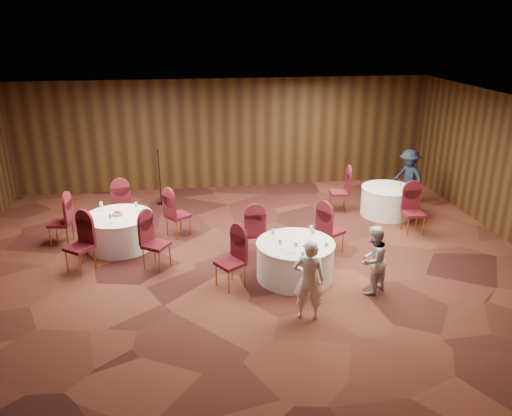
{
  "coord_description": "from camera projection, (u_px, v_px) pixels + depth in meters",
  "views": [
    {
      "loc": [
        -1.19,
        -9.35,
        4.79
      ],
      "look_at": [
        0.2,
        0.2,
        1.1
      ],
      "focal_mm": 35.0,
      "sensor_mm": 36.0,
      "label": 1
    }
  ],
  "objects": [
    {
      "name": "ground",
      "position": [
        248.0,
        261.0,
        10.51
      ],
      "size": [
        12.0,
        12.0,
        0.0
      ],
      "primitive_type": "plane",
      "color": "black",
      "rests_on": "ground"
    },
    {
      "name": "room_shell",
      "position": [
        247.0,
        171.0,
        9.81
      ],
      "size": [
        12.0,
        12.0,
        12.0
      ],
      "color": "silver",
      "rests_on": "ground"
    },
    {
      "name": "table_main",
      "position": [
        295.0,
        260.0,
        9.71
      ],
      "size": [
        1.52,
        1.52,
        0.74
      ],
      "color": "white",
      "rests_on": "ground"
    },
    {
      "name": "table_left",
      "position": [
        119.0,
        231.0,
        11.04
      ],
      "size": [
        1.49,
        1.49,
        0.74
      ],
      "color": "white",
      "rests_on": "ground"
    },
    {
      "name": "table_right",
      "position": [
        387.0,
        201.0,
        12.84
      ],
      "size": [
        1.34,
        1.34,
        0.74
      ],
      "color": "white",
      "rests_on": "ground"
    },
    {
      "name": "chairs_main",
      "position": [
        273.0,
        241.0,
        10.24
      ],
      "size": [
        3.01,
        1.97,
        1.0
      ],
      "color": "#400C17",
      "rests_on": "ground"
    },
    {
      "name": "chairs_left",
      "position": [
        120.0,
        225.0,
        11.01
      ],
      "size": [
        3.27,
        3.15,
        1.0
      ],
      "color": "#400C17",
      "rests_on": "ground"
    },
    {
      "name": "chairs_right",
      "position": [
        374.0,
        202.0,
        12.4
      ],
      "size": [
        1.83,
        2.25,
        1.0
      ],
      "color": "#400C17",
      "rests_on": "ground"
    },
    {
      "name": "tabletop_main",
      "position": [
        302.0,
        240.0,
        9.48
      ],
      "size": [
        1.05,
        1.11,
        0.22
      ],
      "color": "silver",
      "rests_on": "table_main"
    },
    {
      "name": "tabletop_left",
      "position": [
        117.0,
        212.0,
        10.89
      ],
      "size": [
        0.85,
        0.84,
        0.22
      ],
      "color": "silver",
      "rests_on": "table_left"
    },
    {
      "name": "tabletop_right",
      "position": [
        400.0,
        184.0,
        12.49
      ],
      "size": [
        0.08,
        0.08,
        0.22
      ],
      "color": "silver",
      "rests_on": "table_right"
    },
    {
      "name": "mic_stand",
      "position": [
        160.0,
        189.0,
        13.58
      ],
      "size": [
        0.24,
        0.24,
        1.51
      ],
      "color": "black",
      "rests_on": "ground"
    },
    {
      "name": "woman_a",
      "position": [
        309.0,
        280.0,
        8.27
      ],
      "size": [
        0.59,
        0.45,
        1.44
      ],
      "primitive_type": "imported",
      "rotation": [
        0.0,
        0.0,
        2.92
      ],
      "color": "silver",
      "rests_on": "ground"
    },
    {
      "name": "woman_b",
      "position": [
        373.0,
        260.0,
        9.09
      ],
      "size": [
        0.81,
        0.79,
        1.32
      ],
      "primitive_type": "imported",
      "rotation": [
        0.0,
        0.0,
        3.8
      ],
      "color": "silver",
      "rests_on": "ground"
    },
    {
      "name": "man_c",
      "position": [
        408.0,
        177.0,
        13.5
      ],
      "size": [
        0.89,
        1.12,
        1.51
      ],
      "primitive_type": "imported",
      "rotation": [
        0.0,
        0.0,
        5.1
      ],
      "color": "#161F32",
      "rests_on": "ground"
    }
  ]
}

